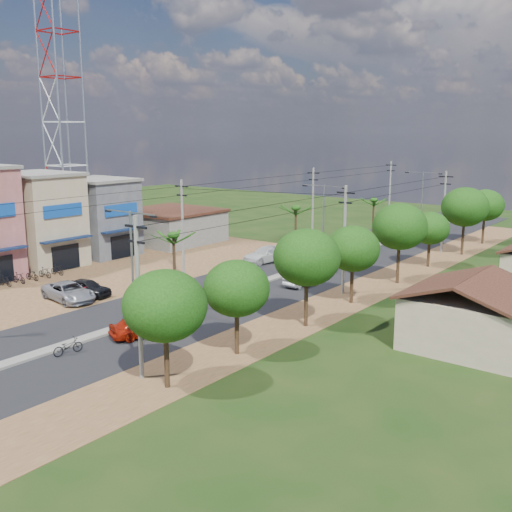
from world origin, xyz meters
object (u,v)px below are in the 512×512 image
at_px(car_red_near, 143,326).
at_px(car_white_far, 266,255).
at_px(car_parked_dark, 87,288).
at_px(car_parked_silver, 69,292).
at_px(moto_rider_east, 68,347).
at_px(parked_scooter_row, 5,281).
at_px(roadside_sign, 87,293).
at_px(car_silver_mid, 301,279).

bearing_deg(car_red_near, car_white_far, -51.90).
bearing_deg(car_red_near, car_parked_dark, 1.69).
bearing_deg(car_parked_silver, moto_rider_east, -118.25).
height_order(car_parked_dark, parked_scooter_row, car_parked_dark).
bearing_deg(roadside_sign, car_parked_dark, 126.96).
distance_m(car_red_near, car_white_far, 24.27).
distance_m(car_parked_dark, roadside_sign, 0.72).
xyz_separation_m(car_white_far, moto_rider_east, (6.12, -28.17, -0.29)).
bearing_deg(parked_scooter_row, car_parked_silver, 4.30).
height_order(car_white_far, moto_rider_east, car_white_far).
distance_m(car_silver_mid, car_parked_silver, 19.40).
xyz_separation_m(car_white_far, roadside_sign, (-3.21, -19.78, -0.27)).
bearing_deg(car_red_near, car_silver_mid, -72.15).
height_order(car_white_far, car_parked_silver, car_white_far).
distance_m(car_red_near, car_parked_dark, 11.63).
xyz_separation_m(car_silver_mid, car_white_far, (-8.12, 5.80, 0.15)).
height_order(car_silver_mid, moto_rider_east, car_silver_mid).
relative_size(car_white_far, parked_scooter_row, 0.49).
distance_m(car_parked_dark, moto_rider_east, 13.24).
distance_m(car_parked_silver, moto_rider_east, 12.17).
xyz_separation_m(car_red_near, roadside_sign, (-10.44, 3.39, -0.23)).
xyz_separation_m(moto_rider_east, parked_scooter_row, (-18.24, 6.42, 0.00)).
bearing_deg(roadside_sign, parked_scooter_row, 176.19).
bearing_deg(roadside_sign, moto_rider_east, -58.15).
bearing_deg(parked_scooter_row, car_silver_mid, 38.25).
bearing_deg(roadside_sign, car_red_near, -34.23).
height_order(roadside_sign, parked_scooter_row, roadside_sign).
bearing_deg(moto_rider_east, roadside_sign, -33.01).
height_order(car_silver_mid, parked_scooter_row, car_silver_mid).
bearing_deg(car_silver_mid, moto_rider_east, 84.19).
bearing_deg(parked_scooter_row, car_parked_dark, 15.89).
height_order(car_red_near, moto_rider_east, car_red_near).
relative_size(roadside_sign, parked_scooter_row, 0.11).
xyz_separation_m(car_silver_mid, moto_rider_east, (-1.99, -22.37, -0.14)).
distance_m(car_silver_mid, roadside_sign, 18.00).
distance_m(car_parked_dark, parked_scooter_row, 8.68).
xyz_separation_m(car_red_near, parked_scooter_row, (-19.34, 1.43, -0.24)).
height_order(car_silver_mid, car_parked_dark, car_parked_dark).
height_order(car_white_far, parked_scooter_row, car_white_far).
bearing_deg(car_white_far, car_parked_silver, -87.30).
relative_size(car_parked_silver, moto_rider_east, 2.80).
height_order(car_parked_silver, car_parked_dark, car_parked_silver).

